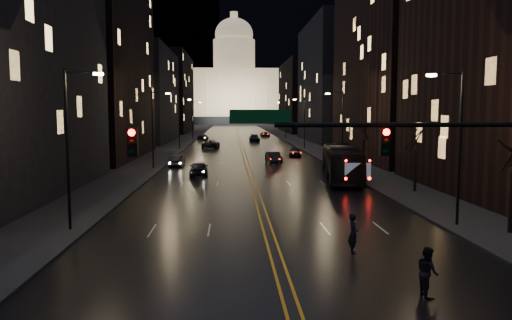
{
  "coord_description": "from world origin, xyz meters",
  "views": [
    {
      "loc": [
        -2.06,
        -17.71,
        6.7
      ],
      "look_at": [
        -0.48,
        13.19,
        3.65
      ],
      "focal_mm": 35.0,
      "sensor_mm": 36.0,
      "label": 1
    }
  ],
  "objects": [
    {
      "name": "building_left_mid",
      "position": [
        -21.0,
        54.0,
        14.0
      ],
      "size": [
        12.0,
        30.0,
        28.0
      ],
      "primitive_type": "cube",
      "color": "black",
      "rests_on": "ground"
    },
    {
      "name": "streetlamp_left_mid",
      "position": [
        -10.81,
        40.0,
        5.08
      ],
      "size": [
        2.13,
        0.25,
        9.0
      ],
      "color": "black",
      "rests_on": "ground"
    },
    {
      "name": "tree_right_mid",
      "position": [
        13.0,
        22.0,
        4.53
      ],
      "size": [
        2.4,
        2.4,
        6.65
      ],
      "color": "black",
      "rests_on": "ground"
    },
    {
      "name": "center_line",
      "position": [
        0.0,
        130.0,
        0.03
      ],
      "size": [
        0.62,
        320.0,
        0.01
      ],
      "primitive_type": "cube",
      "color": "orange",
      "rests_on": "road"
    },
    {
      "name": "streetlamp_left_dist",
      "position": [
        -10.81,
        100.0,
        5.08
      ],
      "size": [
        2.13,
        0.25,
        9.0
      ],
      "color": "black",
      "rests_on": "ground"
    },
    {
      "name": "building_right_dist",
      "position": [
        21.0,
        140.0,
        11.0
      ],
      "size": [
        12.0,
        40.0,
        22.0
      ],
      "primitive_type": "cube",
      "color": "black",
      "rests_on": "ground"
    },
    {
      "name": "oncoming_car_d",
      "position": [
        -8.5,
        97.69,
        0.72
      ],
      "size": [
        2.62,
        5.18,
        1.44
      ],
      "primitive_type": "imported",
      "rotation": [
        0.0,
        0.0,
        3.02
      ],
      "color": "black",
      "rests_on": "ground"
    },
    {
      "name": "tree_right_far",
      "position": [
        13.0,
        38.0,
        4.53
      ],
      "size": [
        2.4,
        2.4,
        6.65
      ],
      "color": "black",
      "rests_on": "ground"
    },
    {
      "name": "receding_car_c",
      "position": [
        3.14,
        90.85,
        0.81
      ],
      "size": [
        2.34,
        5.59,
        1.61
      ],
      "primitive_type": "imported",
      "rotation": [
        0.0,
        0.0,
        -0.02
      ],
      "color": "black",
      "rests_on": "ground"
    },
    {
      "name": "traffic_signal",
      "position": [
        5.91,
        -0.0,
        5.1
      ],
      "size": [
        17.29,
        0.45,
        7.0
      ],
      "color": "black",
      "rests_on": "ground"
    },
    {
      "name": "receding_car_b",
      "position": [
        7.41,
        55.12,
        0.75
      ],
      "size": [
        2.18,
        4.53,
        1.49
      ],
      "primitive_type": "imported",
      "rotation": [
        0.0,
        0.0,
        -0.1
      ],
      "color": "black",
      "rests_on": "ground"
    },
    {
      "name": "streetlamp_right_far",
      "position": [
        10.81,
        70.0,
        5.08
      ],
      "size": [
        2.13,
        0.25,
        9.0
      ],
      "color": "black",
      "rests_on": "ground"
    },
    {
      "name": "receding_car_a",
      "position": [
        3.45,
        45.88,
        0.74
      ],
      "size": [
        1.99,
        4.63,
        1.48
      ],
      "primitive_type": "imported",
      "rotation": [
        0.0,
        0.0,
        0.1
      ],
      "color": "black",
      "rests_on": "ground"
    },
    {
      "name": "pedestrian_a",
      "position": [
        3.68,
        5.0,
        0.96
      ],
      "size": [
        0.48,
        0.71,
        1.91
      ],
      "primitive_type": "imported",
      "rotation": [
        0.0,
        0.0,
        1.54
      ],
      "color": "black",
      "rests_on": "ground"
    },
    {
      "name": "building_right_mid",
      "position": [
        21.0,
        92.0,
        13.0
      ],
      "size": [
        12.0,
        34.0,
        26.0
      ],
      "primitive_type": "cube",
      "color": "black",
      "rests_on": "ground"
    },
    {
      "name": "building_left_dist",
      "position": [
        -21.0,
        140.0,
        12.0
      ],
      "size": [
        12.0,
        40.0,
        24.0
      ],
      "primitive_type": "cube",
      "color": "black",
      "rests_on": "ground"
    },
    {
      "name": "ground",
      "position": [
        0.0,
        0.0,
        0.0
      ],
      "size": [
        900.0,
        900.0,
        0.0
      ],
      "primitive_type": "plane",
      "color": "black",
      "rests_on": "ground"
    },
    {
      "name": "streetlamp_right_mid",
      "position": [
        10.81,
        40.0,
        5.08
      ],
      "size": [
        2.13,
        0.25,
        9.0
      ],
      "color": "black",
      "rests_on": "ground"
    },
    {
      "name": "oncoming_car_a",
      "position": [
        -5.37,
        33.79,
        0.78
      ],
      "size": [
        2.06,
        4.67,
        1.56
      ],
      "primitive_type": "imported",
      "rotation": [
        0.0,
        0.0,
        3.19
      ],
      "color": "black",
      "rests_on": "ground"
    },
    {
      "name": "streetlamp_left_near",
      "position": [
        -10.81,
        10.0,
        5.08
      ],
      "size": [
        2.13,
        0.25,
        9.0
      ],
      "color": "black",
      "rests_on": "ground"
    },
    {
      "name": "capitol",
      "position": [
        0.0,
        250.0,
        17.15
      ],
      "size": [
        90.0,
        50.0,
        58.5
      ],
      "color": "black",
      "rests_on": "ground"
    },
    {
      "name": "sidewalk_right",
      "position": [
        14.0,
        130.0,
        0.08
      ],
      "size": [
        8.0,
        320.0,
        0.16
      ],
      "primitive_type": "cube",
      "color": "black",
      "rests_on": "ground"
    },
    {
      "name": "building_right_tall",
      "position": [
        21.0,
        50.0,
        19.0
      ],
      "size": [
        12.0,
        30.0,
        38.0
      ],
      "primitive_type": "cube",
      "color": "black",
      "rests_on": "ground"
    },
    {
      "name": "bus",
      "position": [
        8.5,
        28.98,
        1.73
      ],
      "size": [
        4.43,
        12.66,
        3.45
      ],
      "primitive_type": "imported",
      "rotation": [
        0.0,
        0.0,
        -0.13
      ],
      "color": "black",
      "rests_on": "ground"
    },
    {
      "name": "streetlamp_left_far",
      "position": [
        -10.81,
        70.0,
        5.08
      ],
      "size": [
        2.13,
        0.25,
        9.0
      ],
      "color": "black",
      "rests_on": "ground"
    },
    {
      "name": "receding_car_d",
      "position": [
        6.94,
        112.39,
        0.64
      ],
      "size": [
        2.47,
        4.74,
        1.28
      ],
      "primitive_type": "imported",
      "rotation": [
        0.0,
        0.0,
        0.08
      ],
      "color": "black",
      "rests_on": "ground"
    },
    {
      "name": "streetlamp_right_near",
      "position": [
        10.81,
        10.0,
        5.08
      ],
      "size": [
        2.13,
        0.25,
        9.0
      ],
      "color": "black",
      "rests_on": "ground"
    },
    {
      "name": "sidewalk_left",
      "position": [
        -14.0,
        130.0,
        0.08
      ],
      "size": [
        8.0,
        320.0,
        0.16
      ],
      "primitive_type": "cube",
      "color": "black",
      "rests_on": "ground"
    },
    {
      "name": "streetlamp_right_dist",
      "position": [
        10.81,
        100.0,
        5.08
      ],
      "size": [
        2.13,
        0.25,
        9.0
      ],
      "color": "black",
      "rests_on": "ground"
    },
    {
      "name": "pedestrian_b",
      "position": [
        5.02,
        -0.54,
        0.92
      ],
      "size": [
        0.55,
        0.92,
        1.84
      ],
      "primitive_type": "imported",
      "rotation": [
        0.0,
        0.0,
        1.64
      ],
      "color": "black",
      "rests_on": "ground"
    },
    {
      "name": "building_left_far",
      "position": [
        -21.0,
        92.0,
        10.0
      ],
      "size": [
        12.0,
        34.0,
        20.0
      ],
      "primitive_type": "cube",
      "color": "black",
      "rests_on": "ground"
    },
    {
      "name": "road",
      "position": [
        0.0,
        130.0,
        0.01
      ],
      "size": [
        20.0,
        320.0,
        0.02
      ],
      "primitive_type": "cube",
      "color": "black",
      "rests_on": "ground"
    },
    {
      "name": "oncoming_car_b",
      "position": [
        -8.5,
        42.09,
        0.72
      ],
      "size": [
        1.57,
        4.36,
        1.43
      ],
      "primitive_type": "imported",
      "rotation": [
        0.0,
        0.0,
        3.13
      ],
      "color": "black",
      "rests_on": "ground"
    },
    {
      "name": "oncoming_car_c",
      "position": [
        -5.61,
        72.18,
        0.8
      ],
      "size": [
        3.25,
        5.99,
        1.6
      ],
      "primitive_type": "imported",
      "rotation": [
        0.0,
        0.0,
        3.03
      ],
      "color": "black",
      "rests_on": "ground"
    },
    {
      "name": "mountain_ridge",
      "position": [
        40.0,
        380.0,
        65.0
      ],
      "size": [
        520.0,
        60.0,
        130.0
      ],
      "primitive_type": "cube",
      "color": "black",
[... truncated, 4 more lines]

